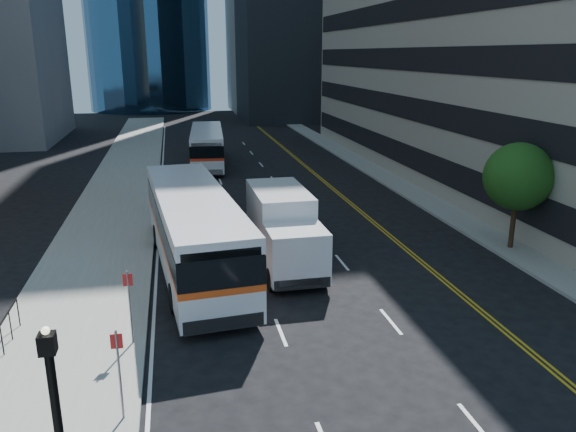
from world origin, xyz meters
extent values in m
plane|color=black|center=(0.00, 0.00, 0.00)|extent=(160.00, 160.00, 0.00)
cube|color=gray|center=(-10.50, 25.00, 0.07)|extent=(5.00, 90.00, 0.15)
cube|color=gray|center=(9.00, 25.00, 0.07)|extent=(2.00, 90.00, 0.15)
cylinder|color=#332114|center=(9.00, 8.00, 1.25)|extent=(0.24, 0.24, 2.20)
sphere|color=#1A4313|center=(9.00, 8.00, 3.65)|extent=(3.20, 3.20, 3.20)
cube|color=black|center=(-9.00, -6.00, 4.53)|extent=(0.28, 0.28, 0.36)
cube|color=silver|center=(-6.10, 8.48, 1.01)|extent=(4.22, 13.66, 1.23)
cube|color=#E84D15|center=(-6.10, 8.48, 1.74)|extent=(4.24, 13.68, 0.25)
cube|color=black|center=(-6.10, 8.48, 2.35)|extent=(4.24, 13.68, 1.01)
cube|color=silver|center=(-6.10, 8.48, 3.19)|extent=(4.22, 13.66, 0.56)
cylinder|color=black|center=(-7.03, 4.34, 0.56)|extent=(0.44, 1.15, 1.12)
cylinder|color=black|center=(-4.38, 4.60, 0.56)|extent=(0.44, 1.15, 1.12)
cylinder|color=black|center=(-7.79, 11.91, 0.56)|extent=(0.44, 1.15, 1.12)
cylinder|color=black|center=(-5.13, 12.18, 0.56)|extent=(0.44, 1.15, 1.12)
cube|color=white|center=(-4.00, 32.74, 0.88)|extent=(3.30, 11.89, 1.08)
cube|color=red|center=(-4.00, 32.74, 1.52)|extent=(3.32, 11.91, 0.22)
cube|color=black|center=(-4.00, 32.74, 2.06)|extent=(3.32, 11.91, 0.88)
cube|color=white|center=(-4.00, 32.74, 2.79)|extent=(3.30, 11.89, 0.49)
cylinder|color=black|center=(-5.38, 29.30, 0.49)|extent=(0.36, 1.00, 0.98)
cylinder|color=black|center=(-3.08, 29.15, 0.49)|extent=(0.36, 1.00, 0.98)
cylinder|color=black|center=(-4.95, 35.95, 0.49)|extent=(0.36, 1.00, 0.98)
cylinder|color=black|center=(-2.65, 35.80, 0.49)|extent=(0.36, 1.00, 0.98)
cube|color=silver|center=(-2.13, 5.76, 1.43)|extent=(2.40, 2.20, 2.07)
cube|color=black|center=(-2.12, 4.83, 1.83)|extent=(2.17, 0.09, 1.09)
cube|color=silver|center=(-2.18, 9.22, 2.02)|extent=(2.43, 4.77, 2.57)
cube|color=black|center=(-2.16, 8.13, 0.54)|extent=(1.85, 6.54, 0.25)
cylinder|color=black|center=(-3.20, 5.55, 0.47)|extent=(0.29, 0.95, 0.95)
cylinder|color=black|center=(-1.07, 5.58, 0.47)|extent=(0.29, 0.95, 0.95)
cylinder|color=black|center=(-3.26, 10.49, 0.47)|extent=(0.29, 0.95, 0.95)
cylinder|color=black|center=(-1.13, 10.52, 0.47)|extent=(0.29, 0.95, 0.95)
camera|label=1|loc=(-6.72, -15.06, 9.21)|focal=35.00mm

